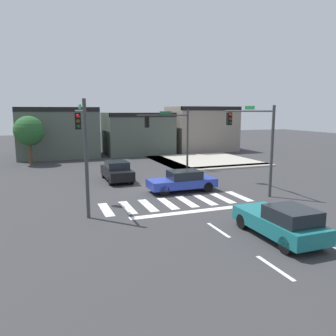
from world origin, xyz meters
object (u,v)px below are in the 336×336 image
(traffic_signal_southwest, at_px, (82,137))
(car_black, at_px, (117,171))
(traffic_signal_southeast, at_px, (251,131))
(car_blue, at_px, (183,181))
(roadside_tree, at_px, (29,131))
(car_teal, at_px, (281,222))
(traffic_signal_northeast, at_px, (170,129))

(traffic_signal_southwest, distance_m, car_black, 8.43)
(traffic_signal_southeast, xyz_separation_m, car_black, (-8.00, 5.92, -3.26))
(traffic_signal_southeast, xyz_separation_m, car_blue, (-4.60, 0.95, -3.31))
(traffic_signal_southwest, distance_m, roadside_tree, 18.43)
(traffic_signal_southwest, relative_size, car_teal, 1.35)
(traffic_signal_southwest, distance_m, car_teal, 10.73)
(car_black, relative_size, car_blue, 0.95)
(traffic_signal_southwest, bearing_deg, car_black, -24.81)
(car_blue, bearing_deg, car_teal, 93.28)
(traffic_signal_southwest, bearing_deg, car_blue, -72.48)
(traffic_signal_northeast, distance_m, traffic_signal_southeast, 9.21)
(car_black, relative_size, roadside_tree, 0.89)
(car_teal, bearing_deg, traffic_signal_southwest, 44.80)
(traffic_signal_southeast, bearing_deg, roadside_tree, 40.44)
(traffic_signal_southeast, relative_size, roadside_tree, 1.20)
(traffic_signal_southeast, height_order, car_black, traffic_signal_southeast)
(traffic_signal_southwest, relative_size, car_black, 1.37)
(traffic_signal_southwest, xyz_separation_m, car_blue, (6.67, 2.11, -3.28))
(car_teal, relative_size, car_blue, 0.97)
(traffic_signal_northeast, relative_size, roadside_tree, 1.13)
(traffic_signal_southeast, bearing_deg, traffic_signal_southwest, 95.85)
(car_black, distance_m, car_blue, 6.02)
(car_teal, xyz_separation_m, roadside_tree, (-10.41, 25.40, 2.61))
(traffic_signal_northeast, xyz_separation_m, roadside_tree, (-11.91, 8.14, -0.38))
(traffic_signal_northeast, xyz_separation_m, car_black, (-5.44, -2.92, -2.98))
(traffic_signal_northeast, relative_size, traffic_signal_southeast, 0.94)
(car_black, bearing_deg, traffic_signal_southwest, -24.81)
(traffic_signal_northeast, relative_size, traffic_signal_southwest, 0.93)
(traffic_signal_southwest, height_order, car_black, traffic_signal_southwest)
(traffic_signal_northeast, height_order, traffic_signal_southeast, traffic_signal_southeast)
(traffic_signal_southeast, height_order, traffic_signal_southwest, traffic_signal_southwest)
(traffic_signal_northeast, xyz_separation_m, traffic_signal_southeast, (2.56, -8.84, 0.27))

